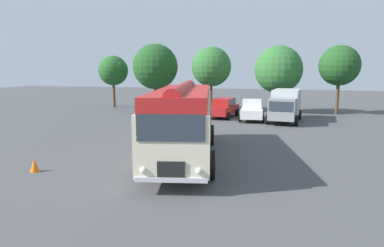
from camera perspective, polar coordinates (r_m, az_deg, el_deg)
The scene contains 12 objects.
ground_plane at distance 16.19m, azimuth -1.50°, elevation -5.69°, with size 120.00×120.00×0.00m, color #474749.
vintage_bus at distance 15.79m, azimuth -1.46°, elevation 0.95°, with size 4.58×10.38×3.49m.
car_near_left at distance 30.14m, azimuth -0.36°, elevation 2.76°, with size 2.22×4.33×1.66m.
car_mid_left at distance 29.80m, azimuth 5.26°, elevation 2.65°, with size 2.36×4.38×1.66m.
car_mid_right at distance 28.47m, azimuth 9.94°, elevation 2.26°, with size 2.22×4.32×1.66m.
box_van at distance 28.39m, azimuth 15.31°, elevation 3.11°, with size 2.73×5.92×2.50m.
tree_far_left at distance 38.61m, azimuth -12.83°, elevation 8.61°, with size 3.33×3.22×5.62m.
tree_left_of_centre at distance 35.61m, azimuth -6.03°, elevation 9.47°, with size 4.62×4.62×6.73m.
tree_centre at distance 34.12m, azimuth 3.21°, elevation 9.54°, with size 3.91×3.91×6.35m.
tree_right_of_centre at distance 33.78m, azimuth 14.10°, elevation 8.68°, with size 4.50×4.50×6.37m.
tree_far_right at distance 34.35m, azimuth 23.52°, elevation 8.86°, with size 3.66×3.66×6.31m.
traffic_cone at distance 15.33m, azimuth -24.77°, elevation -6.30°, with size 0.36×0.36×0.55m, color orange.
Camera 1 is at (4.60, -14.97, 4.08)m, focal length 32.00 mm.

